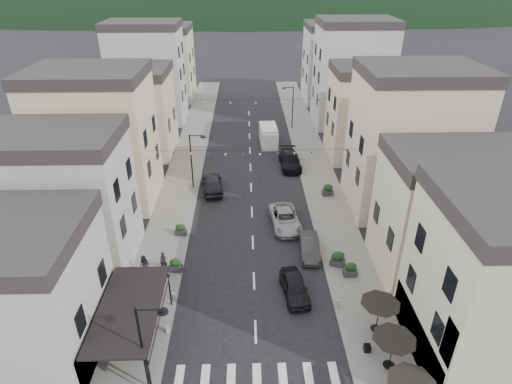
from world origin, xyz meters
TOP-DOWN VIEW (x-y plane):
  - sidewalk_left at (-7.50, 32.00)m, footprint 4.00×76.00m
  - sidewalk_right at (7.50, 32.00)m, footprint 4.00×76.00m
  - boutique_awning at (-7.25, 5.00)m, footprint 3.77×7.50m
  - buildings_row_left at (-14.50, 37.75)m, footprint 10.20×54.16m
  - buildings_row_right at (14.50, 36.59)m, footprint 10.20×54.16m
  - cafe_terrace at (7.70, 2.80)m, footprint 2.50×8.10m
  - streetlamp_left_near at (-5.82, 2.00)m, footprint 1.70×0.56m
  - streetlamp_left_far at (-5.82, 26.00)m, footprint 1.70×0.56m
  - streetlamp_right_far at (5.82, 44.00)m, footprint 1.70×0.56m
  - bollards at (0.00, 5.50)m, footprint 11.66×10.26m
  - bunting_near at (0.00, 22.00)m, footprint 19.00×0.28m
  - bunting_far at (0.00, 38.00)m, footprint 19.00×0.28m
  - parked_car_a at (2.88, 9.42)m, footprint 2.19×4.32m
  - parked_car_b at (4.60, 14.29)m, footprint 1.64×4.24m
  - parked_car_c at (2.96, 18.52)m, footprint 2.96×5.53m
  - parked_car_d at (4.60, 31.11)m, footprint 2.43×5.60m
  - parked_car_e at (-4.03, 25.42)m, footprint 2.66×5.22m
  - delivery_van at (2.44, 38.24)m, footprint 2.28×5.33m
  - pedestrian_a at (-6.93, 12.42)m, footprint 0.56×0.37m
  - pedestrian_b at (-8.25, 11.86)m, footprint 0.97×0.84m
  - planter_la at (-6.00, 12.19)m, footprint 1.08×0.70m
  - planter_lb at (-6.26, 17.14)m, footprint 1.05×0.70m
  - planter_ra at (7.30, 11.31)m, footprint 1.07×0.62m
  - planter_rb at (6.59, 12.56)m, footprint 1.30×1.03m
  - planter_rc at (7.77, 23.95)m, footprint 1.14×0.69m

SIDE VIEW (x-z plane):
  - sidewalk_left at x=-7.50m, z-range 0.00..0.12m
  - sidewalk_right at x=7.50m, z-range 0.00..0.12m
  - bollards at x=0.00m, z-range 0.12..0.72m
  - planter_lb at x=-6.26m, z-range 0.10..1.19m
  - planter_la at x=-6.00m, z-range 0.10..1.23m
  - parked_car_b at x=4.60m, z-range 0.00..1.38m
  - planter_ra at x=7.30m, z-range 0.10..1.28m
  - parked_car_a at x=2.88m, z-range 0.00..1.41m
  - planter_rc at x=7.77m, z-range 0.10..1.33m
  - parked_car_c at x=2.96m, z-range 0.00..1.48m
  - planter_rb at x=6.59m, z-range 0.10..1.38m
  - parked_car_d at x=4.60m, z-range 0.00..1.61m
  - parked_car_e at x=-4.03m, z-range 0.00..1.70m
  - pedestrian_a at x=-6.93m, z-range 0.12..1.66m
  - pedestrian_b at x=-8.25m, z-range 0.12..1.81m
  - delivery_van at x=2.44m, z-range -0.02..2.49m
  - cafe_terrace at x=7.70m, z-range 1.09..3.62m
  - boutique_awning at x=-7.25m, z-range 1.48..4.75m
  - streetlamp_left_near at x=-5.82m, z-range 0.70..6.70m
  - streetlamp_left_far at x=-5.82m, z-range 0.70..6.70m
  - streetlamp_right_far at x=5.82m, z-range 0.70..6.70m
  - bunting_near at x=0.00m, z-range 5.34..5.96m
  - bunting_far at x=0.00m, z-range 5.34..5.96m
  - buildings_row_left at x=-14.50m, z-range -0.88..13.12m
  - buildings_row_right at x=14.50m, z-range -0.93..13.57m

